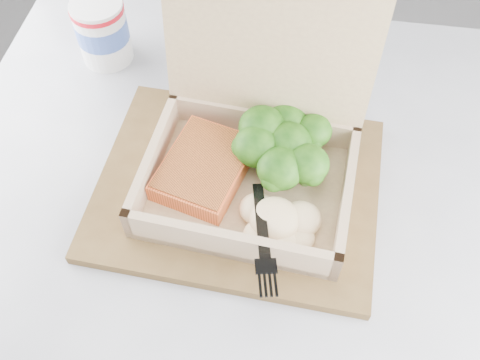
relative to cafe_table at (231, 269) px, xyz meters
The scene contains 9 objects.
cafe_table is the anchor object (origin of this frame).
serving_tray 0.19m from the cafe_table, 86.90° to the left, with size 0.33×0.27×0.01m, color brown.
takeout_container 0.26m from the cafe_table, 81.95° to the left, with size 0.28×0.26×0.22m.
salmon_fillet 0.22m from the cafe_table, 164.59° to the left, with size 0.09×0.12×0.02m, color orange.
broccoli_pile 0.24m from the cafe_table, 60.14° to the left, with size 0.13×0.13×0.05m, color #3F801C, non-canonical shape.
mashed_potatoes 0.23m from the cafe_table, 15.01° to the right, with size 0.09×0.08×0.03m, color beige.
plastic_fork 0.24m from the cafe_table, 16.62° to the right, with size 0.09×0.14×0.03m.
paper_cup 0.39m from the cafe_table, 151.87° to the left, with size 0.07×0.07×0.09m.
receipt 0.28m from the cafe_table, 102.17° to the left, with size 0.07×0.13×0.00m, color silver.
Camera 1 is at (0.84, -0.12, 1.25)m, focal length 40.00 mm.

